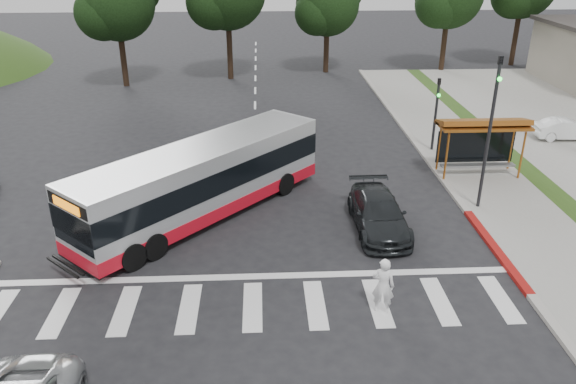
{
  "coord_description": "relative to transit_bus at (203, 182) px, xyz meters",
  "views": [
    {
      "loc": [
        0.39,
        -19.65,
        10.72
      ],
      "look_at": [
        1.38,
        0.13,
        1.6
      ],
      "focal_mm": 35.0,
      "sensor_mm": 36.0,
      "label": 1
    }
  ],
  "objects": [
    {
      "name": "ground",
      "position": [
        2.03,
        -1.46,
        -1.51
      ],
      "size": [
        140.0,
        140.0,
        0.0
      ],
      "primitive_type": "plane",
      "color": "black",
      "rests_on": "ground"
    },
    {
      "name": "dark_sedan",
      "position": [
        6.98,
        -1.54,
        -0.82
      ],
      "size": [
        2.0,
        4.81,
        1.39
      ],
      "primitive_type": "imported",
      "rotation": [
        0.0,
        0.0,
        0.01
      ],
      "color": "black",
      "rests_on": "ground"
    },
    {
      "name": "pedestrian",
      "position": [
        6.04,
        -6.91,
        -0.56
      ],
      "size": [
        0.8,
        0.64,
        1.9
      ],
      "primitive_type": "imported",
      "rotation": [
        0.0,
        0.0,
        2.83
      ],
      "color": "white",
      "rests_on": "ground"
    },
    {
      "name": "traffic_signal_ne_short",
      "position": [
        11.63,
        7.04,
        0.96
      ],
      "size": [
        0.18,
        0.37,
        4.0
      ],
      "color": "black",
      "rests_on": "ground"
    },
    {
      "name": "tree_north_b",
      "position": [
        8.1,
        26.6,
        4.15
      ],
      "size": [
        5.72,
        5.33,
        8.43
      ],
      "color": "black",
      "rests_on": "ground"
    },
    {
      "name": "tree_north_c",
      "position": [
        -7.89,
        22.61,
        4.78
      ],
      "size": [
        6.16,
        5.74,
        9.3
      ],
      "color": "black",
      "rests_on": "ground"
    },
    {
      "name": "parked_car_1",
      "position": [
        19.7,
        8.4,
        -0.83
      ],
      "size": [
        3.61,
        1.43,
        1.17
      ],
      "primitive_type": "imported",
      "rotation": [
        0.0,
        0.0,
        1.52
      ],
      "color": "white",
      "rests_on": "parking_lot"
    },
    {
      "name": "sidewalk_east",
      "position": [
        13.03,
        6.54,
        -1.45
      ],
      "size": [
        4.0,
        40.0,
        0.12
      ],
      "primitive_type": "cube",
      "color": "gray",
      "rests_on": "ground"
    },
    {
      "name": "traffic_signal_ne_tall",
      "position": [
        11.63,
        0.04,
        2.36
      ],
      "size": [
        0.18,
        0.37,
        6.5
      ],
      "color": "black",
      "rests_on": "ground"
    },
    {
      "name": "bus_shelter",
      "position": [
        12.83,
        3.65,
        0.84
      ],
      "size": [
        4.2,
        1.6,
        2.86
      ],
      "color": "#995219",
      "rests_on": "sidewalk_east"
    },
    {
      "name": "crosswalk_ladder",
      "position": [
        2.03,
        -6.46,
        -1.51
      ],
      "size": [
        18.0,
        2.6,
        0.01
      ],
      "primitive_type": "cube",
      "color": "silver",
      "rests_on": "ground"
    },
    {
      "name": "curb_east",
      "position": [
        11.03,
        6.54,
        -1.44
      ],
      "size": [
        0.3,
        40.0,
        0.15
      ],
      "primitive_type": "cube",
      "color": "#9E9991",
      "rests_on": "ground"
    },
    {
      "name": "transit_bus",
      "position": [
        0.0,
        0.0,
        0.0
      ],
      "size": [
        9.82,
        10.32,
        3.03
      ],
      "primitive_type": null,
      "rotation": [
        0.0,
        0.0,
        -0.75
      ],
      "color": "#B6B9BB",
      "rests_on": "ground"
    },
    {
      "name": "curb_east_red",
      "position": [
        11.03,
        -3.46,
        -1.44
      ],
      "size": [
        0.32,
        6.0,
        0.15
      ],
      "primitive_type": "cube",
      "color": "maroon",
      "rests_on": "ground"
    }
  ]
}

